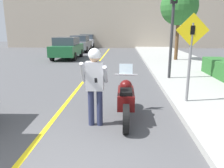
{
  "coord_description": "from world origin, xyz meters",
  "views": [
    {
      "loc": [
        1.15,
        -2.73,
        2.19
      ],
      "look_at": [
        0.87,
        2.68,
        0.85
      ],
      "focal_mm": 35.0,
      "sensor_mm": 36.0,
      "label": 1
    }
  ],
  "objects": [
    {
      "name": "motorcycle",
      "position": [
        1.22,
        2.49,
        0.51
      ],
      "size": [
        0.62,
        2.25,
        1.31
      ],
      "color": "black",
      "rests_on": "ground"
    },
    {
      "name": "parked_car_green",
      "position": [
        -3.27,
        14.27,
        0.86
      ],
      "size": [
        1.88,
        4.2,
        1.68
      ],
      "color": "black",
      "rests_on": "ground"
    },
    {
      "name": "parked_car_grey",
      "position": [
        -3.39,
        20.24,
        0.86
      ],
      "size": [
        1.88,
        4.2,
        1.68
      ],
      "color": "black",
      "rests_on": "ground"
    },
    {
      "name": "building_backdrop",
      "position": [
        0.0,
        26.0,
        3.52
      ],
      "size": [
        28.0,
        1.2,
        7.04
      ],
      "color": "#B2A38E",
      "rests_on": "ground"
    },
    {
      "name": "crossing_sign",
      "position": [
        3.03,
        3.53,
        1.66
      ],
      "size": [
        0.91,
        0.08,
        2.49
      ],
      "color": "slate",
      "rests_on": "sidewalk_curb"
    },
    {
      "name": "road_center_line",
      "position": [
        -0.6,
        6.0,
        0.0
      ],
      "size": [
        0.12,
        36.0,
        0.01
      ],
      "color": "yellow",
      "rests_on": "ground"
    },
    {
      "name": "street_tree",
      "position": [
        4.86,
        13.0,
        3.74
      ],
      "size": [
        2.52,
        2.52,
        4.87
      ],
      "color": "brown",
      "rests_on": "sidewalk_curb"
    },
    {
      "name": "person_biker",
      "position": [
        0.51,
        2.05,
        1.12
      ],
      "size": [
        0.59,
        0.49,
        1.81
      ],
      "color": "#282D4C",
      "rests_on": "ground"
    },
    {
      "name": "traffic_light",
      "position": [
        3.16,
        6.75,
        2.82
      ],
      "size": [
        0.26,
        0.3,
        3.85
      ],
      "color": "#2D2D30",
      "rests_on": "sidewalk_curb"
    },
    {
      "name": "parked_car_silver",
      "position": [
        -3.5,
        25.85,
        0.86
      ],
      "size": [
        1.88,
        4.2,
        1.68
      ],
      "color": "black",
      "rests_on": "ground"
    }
  ]
}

